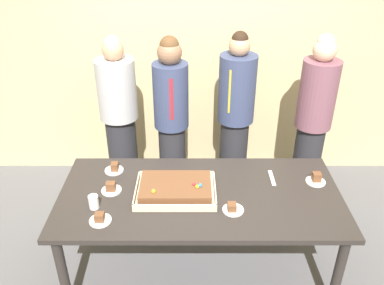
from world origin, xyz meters
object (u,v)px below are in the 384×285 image
Objects in this scene: plated_slice_far_left at (116,168)px; party_table at (201,202)px; plated_slice_near_left at (318,179)px; plated_slice_center_front at (113,188)px; plated_slice_near_right at (234,209)px; plated_slice_far_right at (102,219)px; cake_server_utensil at (274,178)px; sheet_cake at (177,189)px; person_far_right_suit at (315,121)px; person_striped_tie_right at (122,121)px; person_serving_front at (237,116)px; person_green_shirt_behind at (173,122)px; drink_cup_nearest at (95,202)px.

party_table is at bearing -23.85° from plated_slice_far_left.
plated_slice_center_front is at bearing -175.67° from plated_slice_near_left.
plated_slice_near_right is 1.00× the size of plated_slice_far_right.
plated_slice_far_left is at bearing 174.52° from plated_slice_near_left.
plated_slice_near_left is 0.33m from cake_server_utensil.
person_far_right_suit is at bearing 37.23° from sheet_cake.
plated_slice_center_front is (0.02, 0.34, 0.00)m from plated_slice_far_right.
party_table is 13.88× the size of plated_slice_near_right.
plated_slice_far_left is (-0.90, 0.50, 0.00)m from plated_slice_near_right.
person_striped_tie_right is at bearing 148.34° from cake_server_utensil.
party_table is at bearing 7.26° from person_striped_tie_right.
plated_slice_near_left is at bearing 16.19° from plated_slice_far_right.
sheet_cake is 0.35× the size of person_far_right_suit.
person_serving_front is at bearing 63.71° from sheet_cake.
plated_slice_center_front is at bearing -85.57° from plated_slice_far_left.
person_green_shirt_behind is at bearing -36.26° from person_far_right_suit.
person_serving_front is 1.10m from person_striped_tie_right.
plated_slice_far_left is at bearing 94.43° from plated_slice_center_front.
plated_slice_center_front is at bearing -17.75° from person_serving_front.
party_table is at bearing 12.14° from drink_cup_nearest.
drink_cup_nearest is at bearing -97.96° from plated_slice_far_left.
party_table is 0.75m from plated_slice_far_right.
party_table is 13.88× the size of plated_slice_center_front.
person_green_shirt_behind is 0.50m from person_striped_tie_right.
cake_server_utensil is at bearing 15.29° from drink_cup_nearest.
plated_slice_center_front is (-0.88, 0.23, 0.01)m from plated_slice_near_right.
plated_slice_near_left is at bearing -5.48° from plated_slice_far_left.
person_serving_front is at bearing -48.62° from person_far_right_suit.
plated_slice_near_left is at bearing 56.16° from person_serving_front.
plated_slice_far_right is at bearing -92.66° from plated_slice_center_front.
plated_slice_center_front is 1.47m from person_serving_front.
person_green_shirt_behind reaches higher than plated_slice_near_right.
plated_slice_far_left is 0.09× the size of person_far_right_suit.
cake_server_utensil is 0.12× the size of person_far_right_suit.
drink_cup_nearest is 1.17m from person_striped_tie_right.
person_striped_tie_right is at bearing 126.46° from party_table.
plated_slice_near_left is 0.75× the size of cake_server_utensil.
plated_slice_near_left is 1.58m from plated_slice_far_left.
person_far_right_suit is (1.24, 0.94, 0.08)m from sheet_cake.
party_table is 20.82× the size of drink_cup_nearest.
drink_cup_nearest is at bearing 115.62° from plated_slice_far_right.
drink_cup_nearest is (-1.64, -0.31, 0.02)m from plated_slice_near_left.
person_far_right_suit is at bearing 20.17° from plated_slice_far_left.
drink_cup_nearest reaches higher than plated_slice_near_left.
plated_slice_near_right is 1.42m from person_far_right_suit.
drink_cup_nearest is at bearing 178.01° from plated_slice_near_right.
plated_slice_center_front is 0.98m from person_striped_tie_right.
plated_slice_near_left is 0.09× the size of person_serving_front.
plated_slice_center_front is at bearing 66.15° from drink_cup_nearest.
cake_server_utensil is at bearing 39.44° from person_serving_front.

